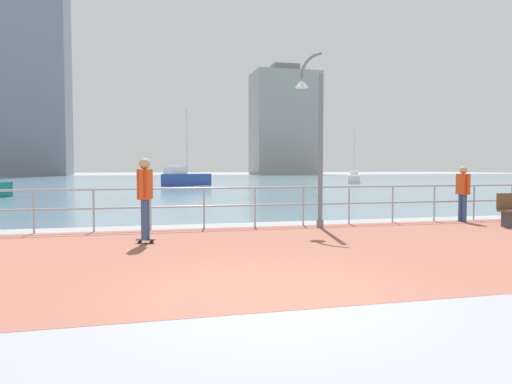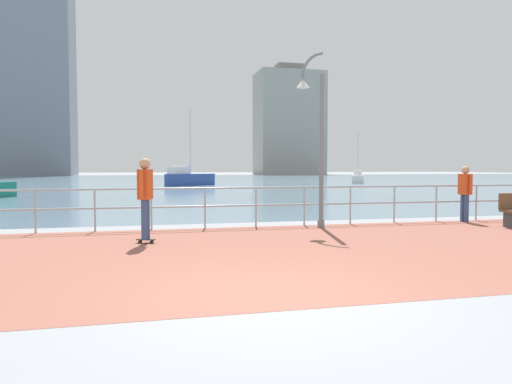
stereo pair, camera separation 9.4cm
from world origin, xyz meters
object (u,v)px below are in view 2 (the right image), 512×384
object	(u,v)px
lamppost	(315,131)
sailboat_blue	(189,178)
sailboat_gray	(358,178)
bystander	(465,189)
skateboarder	(145,192)

from	to	relation	value
lamppost	sailboat_blue	world-z (taller)	sailboat_blue
sailboat_gray	sailboat_blue	distance (m)	18.48
bystander	sailboat_gray	distance (m)	36.26
bystander	sailboat_gray	xyz separation A→B (m)	(12.80, 33.92, -0.46)
lamppost	sailboat_blue	xyz separation A→B (m)	(-0.57, 30.65, -1.94)
bystander	sailboat_gray	world-z (taller)	sailboat_gray
lamppost	sailboat_gray	size ratio (longest dim) A/B	0.86
lamppost	sailboat_gray	bearing A→B (deg)	62.68
lamppost	sailboat_blue	bearing A→B (deg)	91.06
skateboarder	sailboat_blue	distance (m)	32.61
bystander	sailboat_blue	bearing A→B (deg)	99.96
skateboarder	sailboat_blue	bearing A→B (deg)	83.10
skateboarder	sailboat_blue	world-z (taller)	sailboat_blue
lamppost	bystander	bearing A→B (deg)	1.63
sailboat_gray	skateboarder	bearing A→B (deg)	-121.68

